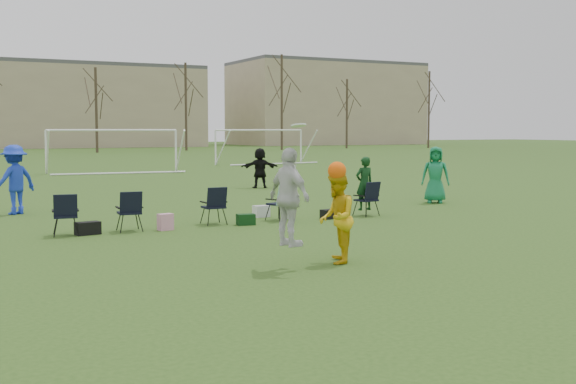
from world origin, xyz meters
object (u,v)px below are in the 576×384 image
fielder_blue (15,180)px  fielder_green_far (435,175)px  fielder_black (260,168)px  goal_mid (113,139)px  center_contest (316,208)px  goal_right (260,137)px

fielder_blue → fielder_green_far: fielder_blue is taller
fielder_black → goal_mid: 14.25m
center_contest → goal_mid: center_contest is taller
fielder_black → goal_mid: goal_mid is taller
fielder_green_far → center_contest: (-8.97, -7.92, 0.11)m
fielder_blue → fielder_green_far: (12.80, -2.90, -0.06)m
fielder_green_far → goal_mid: size_ratio=0.25×
fielder_blue → goal_right: goal_right is taller
center_contest → goal_mid: size_ratio=0.34×
fielder_blue → fielder_green_far: bearing=139.7°
fielder_blue → goal_right: 31.95m
goal_mid → goal_right: 13.42m
fielder_green_far → goal_mid: (-5.35, 22.22, 0.99)m
fielder_black → goal_right: goal_right is taller
fielder_blue → fielder_black: fielder_blue is taller
fielder_green_far → fielder_black: (-2.57, 8.29, -0.10)m
fielder_black → center_contest: size_ratio=0.66×
fielder_green_far → center_contest: 11.97m
center_contest → fielder_green_far: bearing=41.5°
fielder_green_far → goal_mid: goal_mid is taller
fielder_green_far → fielder_black: 8.68m
goal_mid → fielder_black: bearing=-74.7°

